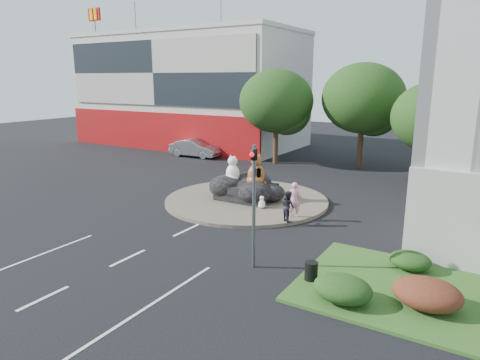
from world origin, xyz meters
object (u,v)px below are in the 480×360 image
Objects in this scene: kitten_calico at (222,191)px; pedestrian_dark at (288,206)px; parked_car at (195,148)px; pedestrian_pink at (294,199)px; litter_bin at (311,271)px; cat_white at (233,169)px; cat_tabby at (256,170)px; kitten_white at (262,202)px.

pedestrian_dark reaches higher than kitten_calico.
parked_car is (-10.80, 11.54, 0.17)m from kitten_calico.
pedestrian_pink is 20.45m from parked_car.
cat_white is at bearing 136.61° from litter_bin.
cat_tabby is at bearing -3.13° from pedestrian_dark.
pedestrian_pink is at bearing 13.02° from kitten_calico.
cat_tabby is at bearing 44.15° from kitten_calico.
cat_tabby is at bearing 117.58° from kitten_white.
cat_white reaches higher than pedestrian_pink.
cat_tabby reaches higher than kitten_white.
litter_bin is (8.84, -7.40, -0.20)m from kitten_calico.
litter_bin is at bearing -82.13° from cat_tabby.
kitten_calico is 1.34× the size of litter_bin.
litter_bin is at bearing -62.64° from kitten_white.
pedestrian_pink is (3.31, -1.78, -0.95)m from cat_tabby.
kitten_white is (3.10, -0.59, -0.10)m from kitten_calico.
kitten_calico is 15.80m from parked_car.
pedestrian_dark is 6.52m from litter_bin.
pedestrian_pink reaches higher than kitten_white.
litter_bin is (3.54, -6.33, -0.68)m from pedestrian_pink.
cat_white is at bearing 8.19° from pedestrian_dark.
cat_tabby is at bearing 130.17° from litter_bin.
parked_car is at bearing -4.77° from pedestrian_dark.
pedestrian_dark is (3.35, -2.64, -1.09)m from cat_tabby.
cat_white is at bearing -137.20° from parked_car.
cat_white is 1.89× the size of kitten_calico.
pedestrian_dark is at bearing -15.48° from cat_white.
kitten_calico is 11.53m from litter_bin.
cat_tabby reaches higher than parked_car.
cat_white is 0.88× the size of cat_tabby.
kitten_calico is 5.43m from pedestrian_pink.
cat_white is 11.72m from litter_bin.
cat_white reaches higher than kitten_calico.
parked_car is at bearing -66.18° from pedestrian_pink.
kitten_white is 2.32m from pedestrian_pink.
kitten_calico is 0.18× the size of parked_car.
litter_bin is (6.85, -8.11, -1.63)m from cat_tabby.
kitten_white is at bearing -81.94° from cat_tabby.
parked_car is at bearing 107.45° from cat_tabby.
pedestrian_dark is at bearing -70.49° from cat_tabby.
kitten_white is at bearing -133.93° from parked_car.
pedestrian_dark is (4.94, -2.50, -0.97)m from cat_white.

